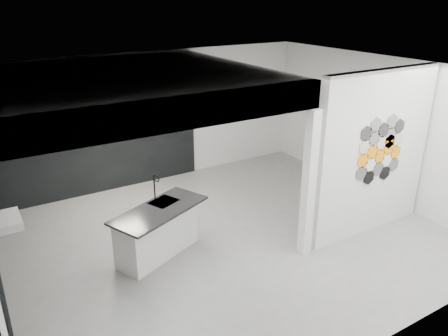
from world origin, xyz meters
TOP-DOWN VIEW (x-y plane):
  - floor at (0.00, 0.00)m, footprint 7.00×6.00m
  - partition_panel at (2.23, -1.00)m, footprint 2.45×0.15m
  - bay_clad_back at (-1.30, 2.97)m, footprint 4.40×0.04m
  - bulkhead at (-1.30, 1.00)m, footprint 4.40×4.00m
  - corner_column at (0.82, -1.00)m, footprint 0.16×0.16m
  - fascia_beam at (-1.30, -0.92)m, footprint 4.40×0.16m
  - wall_basin at (-3.24, 0.80)m, footprint 0.40×0.60m
  - display_shelf at (-1.20, 2.87)m, footprint 3.00×0.15m
  - kitchen_island at (-1.22, 0.13)m, footprint 1.70×1.25m
  - stockpot at (-2.34, 2.87)m, footprint 0.26×0.26m
  - kettle at (-0.44, 2.87)m, footprint 0.19×0.19m
  - glass_bowl at (0.15, 2.87)m, footprint 0.18×0.18m
  - glass_vase at (0.15, 2.87)m, footprint 0.11×0.11m
  - bottle_dark at (-1.66, 2.87)m, footprint 0.08×0.08m
  - utensil_cup at (-2.29, 2.87)m, footprint 0.09×0.09m
  - hex_tile_cluster at (2.26, -1.09)m, footprint 1.04×0.02m

SIDE VIEW (x-z plane):
  - floor at x=0.00m, z-range -0.01..0.00m
  - kitchen_island at x=-1.22m, z-range -0.20..1.05m
  - wall_basin at x=-3.24m, z-range 0.79..0.91m
  - bay_clad_back at x=-1.30m, z-range 0.00..2.35m
  - corner_column at x=0.82m, z-range 0.00..2.35m
  - display_shelf at x=-1.20m, z-range 1.28..1.32m
  - utensil_cup at x=-2.29m, z-range 1.32..1.41m
  - glass_bowl at x=0.15m, z-range 1.32..1.42m
  - glass_vase at x=0.15m, z-range 1.32..1.45m
  - partition_panel at x=2.23m, z-range 0.00..2.80m
  - kettle at x=-0.44m, z-range 1.32..1.48m
  - stockpot at x=-2.34m, z-range 1.32..1.49m
  - bottle_dark at x=-1.66m, z-range 1.32..1.50m
  - hex_tile_cluster at x=2.26m, z-range 0.92..2.09m
  - bulkhead at x=-1.30m, z-range 2.35..2.75m
  - fascia_beam at x=-1.30m, z-range 2.35..2.75m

